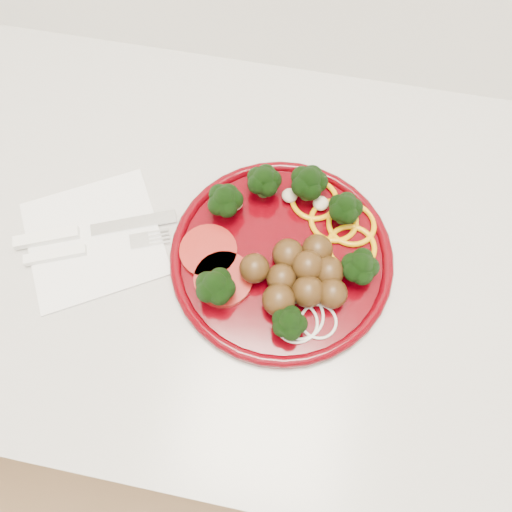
% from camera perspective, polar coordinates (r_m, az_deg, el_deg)
% --- Properties ---
extents(counter, '(2.40, 0.60, 0.90)m').
position_cam_1_polar(counter, '(1.06, 7.08, -10.44)').
color(counter, beige).
rests_on(counter, ground).
extents(plate, '(0.28, 0.28, 0.06)m').
position_cam_1_polar(plate, '(0.61, 3.40, 0.30)').
color(plate, '#480107').
rests_on(plate, counter).
extents(napkin, '(0.22, 0.22, 0.00)m').
position_cam_1_polar(napkin, '(0.67, -18.01, 1.94)').
color(napkin, white).
rests_on(napkin, counter).
extents(knife, '(0.19, 0.09, 0.01)m').
position_cam_1_polar(knife, '(0.67, -20.06, 2.50)').
color(knife, silver).
rests_on(knife, napkin).
extents(fork, '(0.17, 0.08, 0.01)m').
position_cam_1_polar(fork, '(0.66, -20.20, 0.43)').
color(fork, white).
rests_on(fork, napkin).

